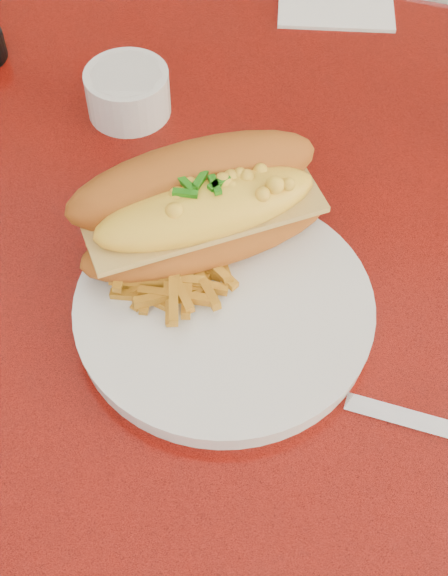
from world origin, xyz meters
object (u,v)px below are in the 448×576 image
(booth_bench_far, at_px, (366,88))
(dinner_plate, at_px, (224,309))
(fork, at_px, (242,236))
(diner_table, at_px, (258,312))
(gravy_ramekin, at_px, (128,91))
(mac_hoagie, at_px, (201,206))

(booth_bench_far, distance_m, dinner_plate, 1.05)
(fork, bearing_deg, diner_table, -40.63)
(gravy_ramekin, bearing_deg, fork, -40.86)
(fork, distance_m, gravy_ramekin, 0.22)
(fork, bearing_deg, gravy_ramekin, 17.78)
(mac_hoagie, bearing_deg, diner_table, 17.26)
(diner_table, relative_size, gravy_ramekin, 12.57)
(dinner_plate, bearing_deg, booth_bench_far, 89.95)
(mac_hoagie, distance_m, fork, 0.06)
(dinner_plate, bearing_deg, mac_hoagie, 122.71)
(booth_bench_far, relative_size, dinner_plate, 3.61)
(booth_bench_far, bearing_deg, fork, -90.51)
(dinner_plate, distance_m, fork, 0.08)
(booth_bench_far, bearing_deg, gravy_ramekin, -103.77)
(mac_hoagie, xyz_separation_m, gravy_ramekin, (-0.13, 0.16, -0.03))
(diner_table, relative_size, mac_hoagie, 5.04)
(diner_table, distance_m, gravy_ramekin, 0.27)
(mac_hoagie, height_order, fork, mac_hoagie)
(mac_hoagie, bearing_deg, booth_bench_far, 49.12)
(diner_table, distance_m, booth_bench_far, 0.87)
(diner_table, bearing_deg, dinner_plate, -90.38)
(booth_bench_far, xyz_separation_m, dinner_plate, (-0.00, -0.93, 0.49))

